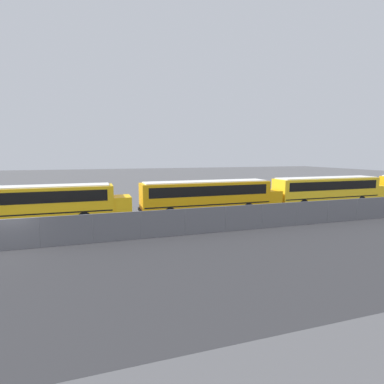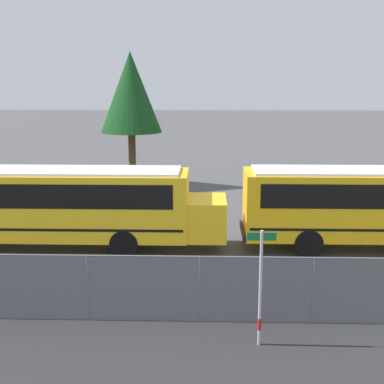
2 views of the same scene
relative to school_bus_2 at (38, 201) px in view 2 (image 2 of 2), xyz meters
name	(u,v)px [view 2 (image 2 of 2)]	position (x,y,z in m)	size (l,w,h in m)	color
school_bus_2	(38,201)	(0.00, 0.00, 0.00)	(13.77, 2.46, 3.14)	yellow
street_sign	(260,285)	(7.86, -7.55, -0.31)	(0.70, 0.09, 2.96)	#B7B7BC
tree_3	(131,93)	(1.94, 12.23, 3.80)	(3.66, 3.66, 8.11)	#51381E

